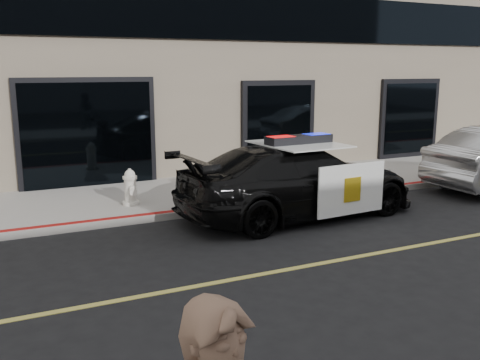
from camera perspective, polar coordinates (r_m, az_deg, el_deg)
name	(u,v)px	position (r m, az deg, el deg)	size (l,w,h in m)	color
ground	(243,278)	(8.16, 0.34, -10.40)	(120.00, 120.00, 0.00)	black
sidewalk_n	(147,198)	(12.85, -9.87, -1.91)	(60.00, 3.50, 0.15)	gray
police_car	(298,180)	(11.32, 6.23, -0.02)	(2.85, 5.58, 1.73)	black
fire_hydrant	(130,188)	(11.91, -11.61, -0.83)	(0.36, 0.50, 0.80)	silver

